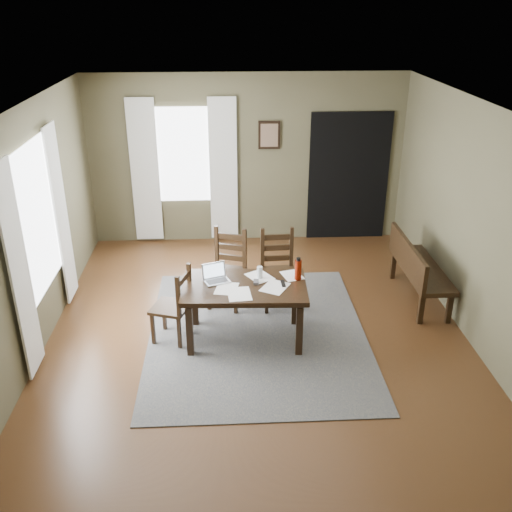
{
  "coord_description": "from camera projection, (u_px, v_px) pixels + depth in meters",
  "views": [
    {
      "loc": [
        -0.33,
        -5.89,
        3.75
      ],
      "look_at": [
        0.0,
        0.3,
        0.9
      ],
      "focal_mm": 40.0,
      "sensor_mm": 36.0,
      "label": 1
    }
  ],
  "objects": [
    {
      "name": "paper_c",
      "position": [
        260.0,
        276.0,
        6.71
      ],
      "size": [
        0.37,
        0.39,
        0.0
      ],
      "primitive_type": "cube",
      "rotation": [
        0.0,
        0.0,
        0.54
      ],
      "color": "white",
      "rests_on": "dining_table"
    },
    {
      "name": "doorway_back",
      "position": [
        348.0,
        177.0,
        9.26
      ],
      "size": [
        1.3,
        0.03,
        2.1
      ],
      "color": "black",
      "rests_on": "ground"
    },
    {
      "name": "curtain_left_near",
      "position": [
        19.0,
        272.0,
        5.74
      ],
      "size": [
        0.03,
        0.48,
        2.3
      ],
      "color": "silver",
      "rests_on": "ground"
    },
    {
      "name": "framed_picture",
      "position": [
        269.0,
        135.0,
        8.9
      ],
      "size": [
        0.34,
        0.03,
        0.44
      ],
      "color": "black",
      "rests_on": "ground"
    },
    {
      "name": "chair_back_left",
      "position": [
        228.0,
        269.0,
        7.39
      ],
      "size": [
        0.56,
        0.56,
        1.02
      ],
      "rotation": [
        0.0,
        0.0,
        -0.32
      ],
      "color": "black",
      "rests_on": "rug"
    },
    {
      "name": "curtain_back_right",
      "position": [
        223.0,
        170.0,
        9.07
      ],
      "size": [
        0.44,
        0.03,
        2.3
      ],
      "color": "silver",
      "rests_on": "ground"
    },
    {
      "name": "rug",
      "position": [
        257.0,
        333.0,
        6.92
      ],
      "size": [
        2.6,
        3.2,
        0.01
      ],
      "color": "#484848",
      "rests_on": "ground"
    },
    {
      "name": "chair_back_right",
      "position": [
        278.0,
        270.0,
        7.38
      ],
      "size": [
        0.47,
        0.47,
        1.02
      ],
      "rotation": [
        0.0,
        0.0,
        0.06
      ],
      "color": "black",
      "rests_on": "rug"
    },
    {
      "name": "drinking_glass",
      "position": [
        260.0,
        272.0,
        6.65
      ],
      "size": [
        0.08,
        0.08,
        0.15
      ],
      "primitive_type": "cylinder",
      "rotation": [
        0.0,
        0.0,
        -0.29
      ],
      "color": "silver",
      "rests_on": "dining_table"
    },
    {
      "name": "ground",
      "position": [
        257.0,
        334.0,
        6.92
      ],
      "size": [
        5.0,
        6.0,
        0.01
      ],
      "color": "#492C16"
    },
    {
      "name": "paper_a",
      "position": [
        227.0,
        289.0,
        6.44
      ],
      "size": [
        0.3,
        0.35,
        0.0
      ],
      "primitive_type": "cube",
      "rotation": [
        0.0,
        0.0,
        -0.2
      ],
      "color": "white",
      "rests_on": "dining_table"
    },
    {
      "name": "water_bottle",
      "position": [
        298.0,
        269.0,
        6.6
      ],
      "size": [
        0.11,
        0.11,
        0.28
      ],
      "rotation": [
        0.0,
        0.0,
        -0.43
      ],
      "color": "#99220B",
      "rests_on": "dining_table"
    },
    {
      "name": "computer_mouse",
      "position": [
        256.0,
        282.0,
        6.55
      ],
      "size": [
        0.07,
        0.1,
        0.03
      ],
      "primitive_type": "cube",
      "rotation": [
        0.0,
        0.0,
        -0.08
      ],
      "color": "#3F3F42",
      "rests_on": "dining_table"
    },
    {
      "name": "paper_e",
      "position": [
        239.0,
        294.0,
        6.32
      ],
      "size": [
        0.28,
        0.35,
        0.0
      ],
      "primitive_type": "cube",
      "rotation": [
        0.0,
        0.0,
        0.09
      ],
      "color": "white",
      "rests_on": "dining_table"
    },
    {
      "name": "tv_remote",
      "position": [
        283.0,
        284.0,
        6.54
      ],
      "size": [
        0.05,
        0.16,
        0.02
      ],
      "primitive_type": "cube",
      "rotation": [
        0.0,
        0.0,
        0.04
      ],
      "color": "black",
      "rests_on": "dining_table"
    },
    {
      "name": "paper_b",
      "position": [
        275.0,
        287.0,
        6.47
      ],
      "size": [
        0.39,
        0.42,
        0.0
      ],
      "primitive_type": "cube",
      "rotation": [
        0.0,
        0.0,
        -0.52
      ],
      "color": "white",
      "rests_on": "dining_table"
    },
    {
      "name": "curtain_left_far",
      "position": [
        61.0,
        215.0,
        7.23
      ],
      "size": [
        0.03,
        0.48,
        2.3
      ],
      "color": "silver",
      "rests_on": "ground"
    },
    {
      "name": "window_left",
      "position": [
        36.0,
        220.0,
        6.38
      ],
      "size": [
        0.01,
        1.3,
        1.7
      ],
      "color": "white",
      "rests_on": "ground"
    },
    {
      "name": "dining_table",
      "position": [
        245.0,
        292.0,
        6.56
      ],
      "size": [
        1.46,
        0.91,
        0.71
      ],
      "rotation": [
        0.0,
        0.0,
        -0.04
      ],
      "color": "black",
      "rests_on": "rug"
    },
    {
      "name": "window_back",
      "position": [
        184.0,
        155.0,
        8.96
      ],
      "size": [
        1.0,
        0.01,
        1.5
      ],
      "color": "white",
      "rests_on": "ground"
    },
    {
      "name": "bench",
      "position": [
        416.0,
        266.0,
        7.51
      ],
      "size": [
        0.47,
        1.47,
        0.83
      ],
      "rotation": [
        0.0,
        0.0,
        1.57
      ],
      "color": "black",
      "rests_on": "ground"
    },
    {
      "name": "laptop",
      "position": [
        216.0,
        276.0,
        6.61
      ],
      "size": [
        0.35,
        0.31,
        0.19
      ],
      "rotation": [
        0.0,
        0.0,
        0.36
      ],
      "color": "#B7B7BC",
      "rests_on": "dining_table"
    },
    {
      "name": "room_shell",
      "position": [
        257.0,
        192.0,
        6.17
      ],
      "size": [
        5.02,
        6.02,
        2.71
      ],
      "color": "brown",
      "rests_on": "ground"
    },
    {
      "name": "chair_end",
      "position": [
        174.0,
        306.0,
        6.62
      ],
      "size": [
        0.51,
        0.51,
        0.93
      ],
      "rotation": [
        0.0,
        0.0,
        -1.89
      ],
      "color": "black",
      "rests_on": "rug"
    },
    {
      "name": "paper_d",
      "position": [
        292.0,
        275.0,
        6.74
      ],
      "size": [
        0.29,
        0.33,
        0.0
      ],
      "primitive_type": "cube",
      "rotation": [
        0.0,
        0.0,
        0.28
      ],
      "color": "white",
      "rests_on": "dining_table"
    },
    {
      "name": "curtain_back_left",
      "position": [
        145.0,
        172.0,
        9.01
      ],
      "size": [
        0.44,
        0.03,
        2.3
      ],
      "color": "silver",
      "rests_on": "ground"
    }
  ]
}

